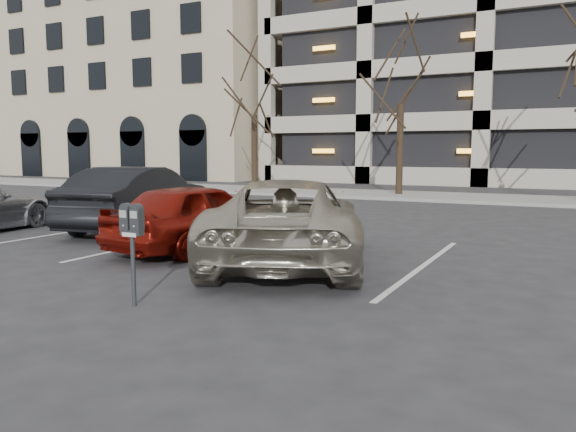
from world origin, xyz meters
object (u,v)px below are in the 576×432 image
at_px(suv_silver, 287,221).
at_px(car_red, 197,216).
at_px(tree_a, 254,67).
at_px(tree_b, 402,47).
at_px(parking_meter, 132,229).
at_px(car_dark, 139,198).

relative_size(suv_silver, car_red, 1.47).
xyz_separation_m(tree_a, car_red, (7.08, -14.10, -5.09)).
xyz_separation_m(tree_b, suv_silver, (2.22, -14.42, -5.38)).
xyz_separation_m(tree_a, parking_meter, (8.80, -17.76, -4.79)).
distance_m(car_red, car_dark, 3.29).
bearing_deg(car_dark, tree_a, -82.15).
distance_m(tree_b, parking_meter, 18.58).
relative_size(tree_b, suv_silver, 1.48).
distance_m(tree_a, parking_meter, 20.39).
distance_m(tree_b, suv_silver, 15.55).
bearing_deg(car_dark, suv_silver, 148.71).
relative_size(tree_a, suv_silver, 1.40).
bearing_deg(tree_b, car_dark, -102.63).
bearing_deg(tree_a, car_red, -63.34).
bearing_deg(car_dark, parking_meter, 120.76).
distance_m(parking_meter, car_red, 4.05).
bearing_deg(parking_meter, suv_silver, 82.57).
height_order(suv_silver, car_red, suv_silver).
xyz_separation_m(parking_meter, car_dark, (-4.61, 5.23, -0.19)).
height_order(tree_b, suv_silver, tree_b).
bearing_deg(tree_b, parking_meter, -84.20).
xyz_separation_m(tree_a, suv_silver, (9.22, -14.42, -5.03)).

